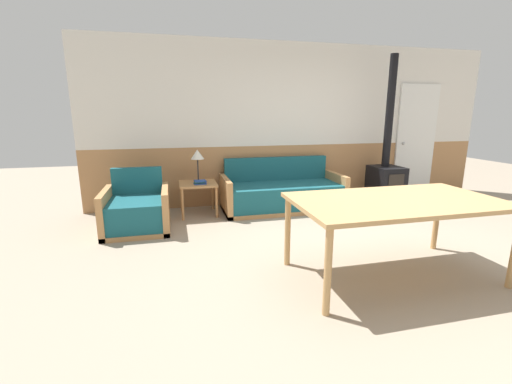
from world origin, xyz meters
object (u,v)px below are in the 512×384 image
Objects in this scene: couch at (282,194)px; table_lamp at (197,156)px; side_table at (198,188)px; dining_table at (396,206)px; armchair at (137,212)px; wood_stove at (386,171)px.

table_lamp is (-1.35, 0.13, 0.65)m from couch.
couch reaches higher than side_table.
dining_table is (1.66, -2.54, 0.28)m from side_table.
couch is 1.50m from table_lamp.
couch is 2.22× the size of armchair.
couch is 2.28m from armchair.
table_lamp reaches higher than armchair.
armchair reaches higher than dining_table.
couch is 1.37m from side_table.
wood_stove is (1.54, 2.40, -0.12)m from dining_table.
couch is 3.88× the size of table_lamp.
armchair is 1.03m from side_table.
table_lamp is 3.21m from wood_stove.
wood_stove reaches higher than dining_table.
wood_stove is at bearing -0.53° from armchair.
couch is at bearing 6.57° from armchair.
table_lamp is at bearing 175.80° from wood_stove.
armchair is 4.10m from wood_stove.
dining_table is 2.85m from wood_stove.
dining_table is (1.64, -2.63, -0.20)m from table_lamp.
side_table is 3.21m from wood_stove.
armchair is at bearing -174.56° from wood_stove.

